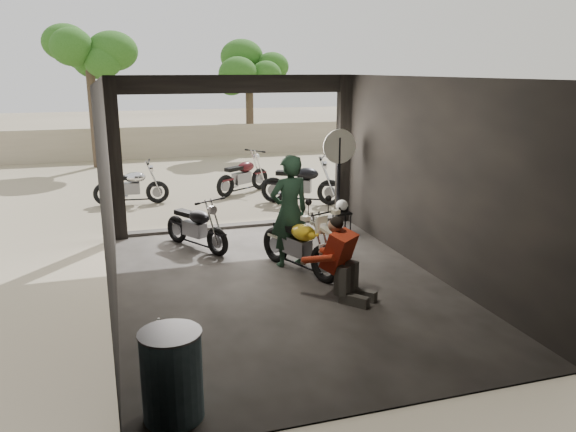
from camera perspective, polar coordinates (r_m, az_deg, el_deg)
ground at (r=8.91m, az=-0.54°, el=-7.12°), size 80.00×80.00×0.00m
garage at (r=9.03m, az=-1.54°, el=1.68°), size 7.00×7.13×3.20m
boundary_wall at (r=22.22m, az=-10.97°, el=7.46°), size 18.00×0.30×1.20m
tree_left at (r=20.45m, az=-19.66°, el=15.81°), size 2.20×2.20×5.60m
tree_right at (r=22.53m, az=-4.00°, el=15.33°), size 2.20×2.20×5.00m
main_bike at (r=9.32m, az=1.13°, el=-2.41°), size 1.29×1.85×1.14m
left_bike at (r=10.66m, az=-9.35°, el=-0.69°), size 1.32×1.64×1.03m
outside_bike_a at (r=14.59m, az=-15.68°, el=3.23°), size 1.67×0.83×1.09m
outside_bike_b at (r=15.38m, az=-4.61°, el=4.41°), size 1.79×1.50×1.14m
outside_bike_c at (r=14.08m, az=1.39°, el=3.68°), size 1.96×1.53×1.23m
rider at (r=9.51m, az=0.14°, el=0.45°), size 0.78×0.58×1.94m
mechanic at (r=8.21m, az=6.01°, el=-4.63°), size 1.01×1.04×1.21m
stool at (r=11.63m, az=5.49°, el=0.09°), size 0.33×0.33×0.46m
helmet at (r=11.60m, az=5.50°, el=1.06°), size 0.34×0.35×0.25m
oil_drum at (r=5.71m, az=-11.69°, el=-15.68°), size 0.63×0.63×0.91m
sign_post at (r=11.64m, az=5.20°, el=5.29°), size 0.71×0.08×2.14m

